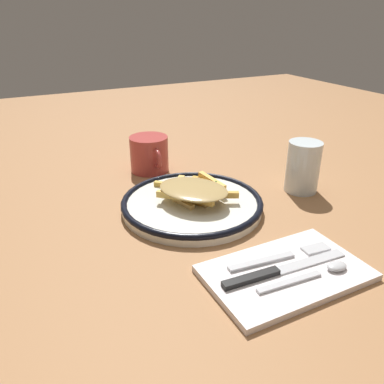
{
  "coord_description": "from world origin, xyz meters",
  "views": [
    {
      "loc": [
        0.6,
        -0.31,
        0.36
      ],
      "look_at": [
        0.0,
        0.0,
        0.04
      ],
      "focal_mm": 36.26,
      "sensor_mm": 36.0,
      "label": 1
    }
  ],
  "objects_px": {
    "fries_heap": "(193,190)",
    "water_glass": "(303,167)",
    "spoon": "(319,272)",
    "plate": "(192,204)",
    "coffee_mug": "(150,154)",
    "fork": "(281,257)",
    "knife": "(275,271)",
    "napkin": "(285,273)"
  },
  "relations": [
    {
      "from": "plate",
      "to": "water_glass",
      "type": "relative_size",
      "value": 2.53
    },
    {
      "from": "plate",
      "to": "coffee_mug",
      "type": "relative_size",
      "value": 2.34
    },
    {
      "from": "fork",
      "to": "knife",
      "type": "height_order",
      "value": "knife"
    },
    {
      "from": "fork",
      "to": "coffee_mug",
      "type": "distance_m",
      "value": 0.45
    },
    {
      "from": "fork",
      "to": "water_glass",
      "type": "height_order",
      "value": "water_glass"
    },
    {
      "from": "fries_heap",
      "to": "water_glass",
      "type": "distance_m",
      "value": 0.25
    },
    {
      "from": "napkin",
      "to": "water_glass",
      "type": "relative_size",
      "value": 2.16
    },
    {
      "from": "spoon",
      "to": "fries_heap",
      "type": "bearing_deg",
      "value": -168.57
    },
    {
      "from": "plate",
      "to": "fries_heap",
      "type": "height_order",
      "value": "fries_heap"
    },
    {
      "from": "fries_heap",
      "to": "water_glass",
      "type": "xyz_separation_m",
      "value": [
        0.03,
        0.25,
        0.02
      ]
    },
    {
      "from": "fork",
      "to": "water_glass",
      "type": "relative_size",
      "value": 1.61
    },
    {
      "from": "napkin",
      "to": "water_glass",
      "type": "bearing_deg",
      "value": 135.17
    },
    {
      "from": "plate",
      "to": "knife",
      "type": "bearing_deg",
      "value": 2.23
    },
    {
      "from": "fries_heap",
      "to": "coffee_mug",
      "type": "distance_m",
      "value": 0.22
    },
    {
      "from": "fries_heap",
      "to": "coffee_mug",
      "type": "xyz_separation_m",
      "value": [
        -0.22,
        -0.0,
        0.0
      ]
    },
    {
      "from": "fries_heap",
      "to": "napkin",
      "type": "height_order",
      "value": "fries_heap"
    },
    {
      "from": "fries_heap",
      "to": "knife",
      "type": "relative_size",
      "value": 0.95
    },
    {
      "from": "fork",
      "to": "coffee_mug",
      "type": "bearing_deg",
      "value": -175.13
    },
    {
      "from": "knife",
      "to": "spoon",
      "type": "height_order",
      "value": "spoon"
    },
    {
      "from": "plate",
      "to": "water_glass",
      "type": "bearing_deg",
      "value": 83.82
    },
    {
      "from": "water_glass",
      "to": "fries_heap",
      "type": "bearing_deg",
      "value": -97.5
    },
    {
      "from": "fries_heap",
      "to": "napkin",
      "type": "distance_m",
      "value": 0.26
    },
    {
      "from": "fries_heap",
      "to": "fork",
      "type": "xyz_separation_m",
      "value": [
        0.23,
        0.04,
        -0.03
      ]
    },
    {
      "from": "coffee_mug",
      "to": "spoon",
      "type": "bearing_deg",
      "value": 6.86
    },
    {
      "from": "fork",
      "to": "water_glass",
      "type": "xyz_separation_m",
      "value": [
        -0.2,
        0.21,
        0.04
      ]
    },
    {
      "from": "fries_heap",
      "to": "plate",
      "type": "bearing_deg",
      "value": -47.68
    },
    {
      "from": "fries_heap",
      "to": "knife",
      "type": "height_order",
      "value": "fries_heap"
    },
    {
      "from": "plate",
      "to": "fries_heap",
      "type": "bearing_deg",
      "value": 132.32
    },
    {
      "from": "spoon",
      "to": "water_glass",
      "type": "height_order",
      "value": "water_glass"
    },
    {
      "from": "knife",
      "to": "coffee_mug",
      "type": "distance_m",
      "value": 0.48
    },
    {
      "from": "spoon",
      "to": "coffee_mug",
      "type": "height_order",
      "value": "coffee_mug"
    },
    {
      "from": "napkin",
      "to": "fork",
      "type": "height_order",
      "value": "fork"
    },
    {
      "from": "napkin",
      "to": "knife",
      "type": "relative_size",
      "value": 1.13
    },
    {
      "from": "fries_heap",
      "to": "water_glass",
      "type": "relative_size",
      "value": 1.82
    },
    {
      "from": "napkin",
      "to": "water_glass",
      "type": "distance_m",
      "value": 0.32
    },
    {
      "from": "spoon",
      "to": "water_glass",
      "type": "bearing_deg",
      "value": 143.55
    },
    {
      "from": "water_glass",
      "to": "coffee_mug",
      "type": "relative_size",
      "value": 0.92
    },
    {
      "from": "fries_heap",
      "to": "knife",
      "type": "bearing_deg",
      "value": 0.92
    },
    {
      "from": "knife",
      "to": "water_glass",
      "type": "distance_m",
      "value": 0.33
    },
    {
      "from": "napkin",
      "to": "coffee_mug",
      "type": "height_order",
      "value": "coffee_mug"
    },
    {
      "from": "plate",
      "to": "knife",
      "type": "height_order",
      "value": "plate"
    },
    {
      "from": "napkin",
      "to": "spoon",
      "type": "height_order",
      "value": "spoon"
    }
  ]
}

